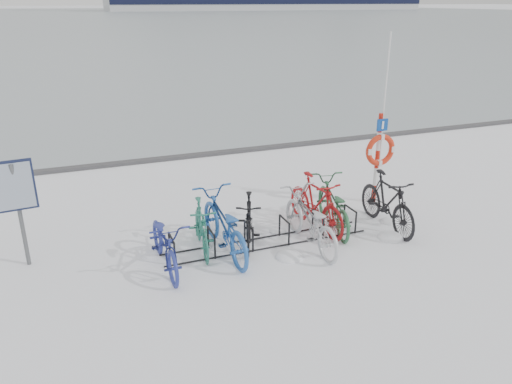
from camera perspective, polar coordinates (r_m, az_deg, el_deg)
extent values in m
plane|color=white|center=(9.50, 1.22, -5.88)|extent=(900.00, 900.00, 0.00)
cube|color=#99A5AD|center=(162.91, -21.05, 18.28)|extent=(400.00, 298.00, 0.02)
cube|color=#3F3F42|center=(14.73, -7.52, 4.11)|extent=(400.00, 0.25, 0.10)
cylinder|color=black|center=(8.75, -9.27, -7.05)|extent=(0.04, 0.04, 0.44)
cylinder|color=black|center=(9.14, -9.87, -5.82)|extent=(0.04, 0.04, 0.44)
cylinder|color=black|center=(8.84, -9.66, -5.16)|extent=(0.04, 0.44, 0.04)
cylinder|color=black|center=(8.90, -4.72, -6.33)|extent=(0.04, 0.04, 0.44)
cylinder|color=black|center=(9.28, -5.50, -5.15)|extent=(0.04, 0.04, 0.44)
cylinder|color=black|center=(8.99, -5.16, -4.48)|extent=(0.04, 0.44, 0.04)
cylinder|color=black|center=(9.10, -0.35, -5.60)|extent=(0.04, 0.04, 0.44)
cylinder|color=black|center=(9.47, -1.30, -4.48)|extent=(0.04, 0.04, 0.44)
cylinder|color=black|center=(9.19, -0.84, -3.80)|extent=(0.04, 0.44, 0.04)
cylinder|color=black|center=(9.35, 3.79, -4.87)|extent=(0.04, 0.04, 0.44)
cylinder|color=black|center=(9.71, 2.71, -3.82)|extent=(0.04, 0.04, 0.44)
cylinder|color=black|center=(9.44, 3.27, -3.13)|extent=(0.04, 0.44, 0.04)
cylinder|color=black|center=(9.65, 7.69, -4.17)|extent=(0.04, 0.04, 0.44)
cylinder|color=black|center=(10.00, 6.50, -3.17)|extent=(0.04, 0.04, 0.44)
cylinder|color=black|center=(9.74, 7.14, -2.48)|extent=(0.04, 0.44, 0.04)
cylinder|color=black|center=(9.99, 11.33, -3.49)|extent=(0.04, 0.04, 0.44)
cylinder|color=black|center=(10.33, 10.05, -2.55)|extent=(0.04, 0.04, 0.44)
cylinder|color=black|center=(10.08, 10.76, -1.87)|extent=(0.04, 0.44, 0.04)
cylinder|color=black|center=(9.31, 1.74, -6.34)|extent=(4.00, 0.03, 0.03)
cylinder|color=black|center=(9.67, 0.73, -5.22)|extent=(4.00, 0.03, 0.03)
cylinder|color=#595B5E|center=(9.27, -25.32, -2.51)|extent=(0.07, 0.07, 1.83)
cube|color=black|center=(9.05, -25.88, 0.68)|extent=(0.65, 0.30, 0.83)
cube|color=#8C99AD|center=(9.02, -25.89, 0.59)|extent=(0.58, 0.22, 0.74)
cylinder|color=#B61C0E|center=(11.62, 13.32, -0.17)|extent=(0.09, 0.09, 0.41)
cylinder|color=silver|center=(11.49, 13.49, 1.73)|extent=(0.09, 0.09, 0.41)
cylinder|color=#B61C0E|center=(11.36, 13.66, 3.67)|extent=(0.09, 0.09, 0.41)
cylinder|color=silver|center=(11.25, 13.84, 5.66)|extent=(0.09, 0.09, 0.41)
cylinder|color=#B61C0E|center=(11.15, 14.02, 7.68)|extent=(0.09, 0.09, 0.41)
torus|color=red|center=(11.23, 14.02, 4.67)|extent=(0.71, 0.12, 0.71)
cube|color=#0D3C92|center=(11.10, 14.24, 7.44)|extent=(0.26, 0.03, 0.26)
cylinder|color=silver|center=(11.24, 14.28, 7.85)|extent=(0.03, 0.03, 3.71)
cube|color=black|center=(230.54, 2.96, 21.03)|extent=(144.46, 0.30, 3.10)
cube|color=black|center=(255.40, 0.34, 21.06)|extent=(144.46, 0.30, 3.10)
imported|color=navy|center=(8.64, -10.38, -5.50)|extent=(0.68, 1.88, 0.98)
imported|color=#257460|center=(9.13, -6.28, -3.82)|extent=(0.65, 1.64, 0.96)
imported|color=#2457A7|center=(8.99, -3.76, -3.53)|extent=(0.86, 2.20, 1.13)
imported|color=black|center=(9.34, -0.83, -3.13)|extent=(0.99, 1.64, 0.95)
imported|color=#BABCC1|center=(9.27, 6.17, -3.05)|extent=(0.74, 2.05, 1.07)
imported|color=#A01416|center=(9.97, 6.87, -1.11)|extent=(0.74, 1.92, 1.13)
imported|color=#275C38|center=(10.09, 8.77, -1.26)|extent=(1.06, 2.05, 1.03)
imported|color=black|center=(10.29, 14.78, -0.92)|extent=(0.61, 1.93, 1.15)
ellipsoid|color=white|center=(9.43, -4.10, -6.16)|extent=(0.50, 0.50, 0.17)
ellipsoid|color=white|center=(10.06, 15.13, -5.04)|extent=(0.52, 0.52, 0.18)
ellipsoid|color=white|center=(9.96, 2.53, -4.54)|extent=(0.35, 0.35, 0.12)
ellipsoid|color=white|center=(10.74, 15.01, -3.32)|extent=(0.40, 0.40, 0.14)
ellipsoid|color=white|center=(9.03, 3.82, -7.43)|extent=(0.51, 0.51, 0.18)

